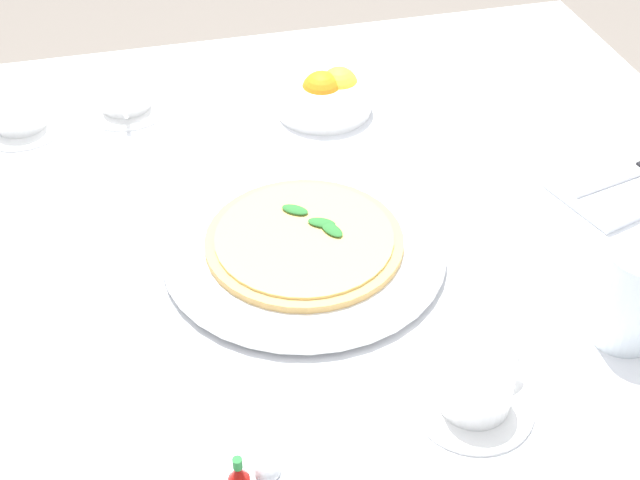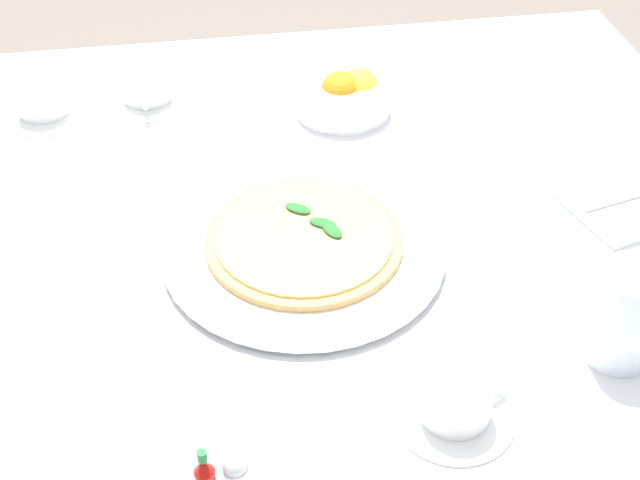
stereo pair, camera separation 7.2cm
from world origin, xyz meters
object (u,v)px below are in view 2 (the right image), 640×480
at_px(coffee_cup_back_corner, 457,396).
at_px(coffee_cup_left_edge, 42,98).
at_px(pepper_shaker, 236,477).
at_px(pizza, 304,238).
at_px(citrus_bowl, 345,95).
at_px(water_glass_far_left, 625,319).
at_px(coffee_cup_right_edge, 147,88).
at_px(pizza_plate, 304,247).

height_order(coffee_cup_back_corner, coffee_cup_left_edge, same).
bearing_deg(coffee_cup_back_corner, pepper_shaker, 13.89).
xyz_separation_m(pizza, citrus_bowl, (-0.11, -0.33, 0.00)).
xyz_separation_m(water_glass_far_left, citrus_bowl, (0.21, -0.56, -0.03)).
relative_size(citrus_bowl, pepper_shaker, 2.67).
bearing_deg(water_glass_far_left, coffee_cup_right_edge, -51.15).
height_order(coffee_cup_left_edge, water_glass_far_left, water_glass_far_left).
relative_size(coffee_cup_back_corner, coffee_cup_left_edge, 1.00).
relative_size(pizza_plate, citrus_bowl, 2.39).
height_order(pizza_plate, water_glass_far_left, water_glass_far_left).
xyz_separation_m(coffee_cup_right_edge, coffee_cup_left_edge, (0.16, 0.01, 0.01)).
height_order(coffee_cup_left_edge, pepper_shaker, coffee_cup_left_edge).
bearing_deg(water_glass_far_left, pepper_shaker, 14.58).
bearing_deg(citrus_bowl, coffee_cup_left_edge, -7.30).
xyz_separation_m(coffee_cup_right_edge, water_glass_far_left, (-0.51, 0.64, 0.03)).
distance_m(pizza_plate, citrus_bowl, 0.35).
relative_size(coffee_cup_back_corner, pepper_shaker, 2.31).
xyz_separation_m(pizza_plate, coffee_cup_right_edge, (0.19, -0.41, 0.01)).
bearing_deg(pepper_shaker, coffee_cup_right_edge, -84.05).
xyz_separation_m(pizza, pepper_shaker, (0.11, 0.34, 0.00)).
bearing_deg(pepper_shaker, coffee_cup_back_corner, -166.11).
xyz_separation_m(coffee_cup_back_corner, water_glass_far_left, (-0.20, -0.06, 0.02)).
xyz_separation_m(coffee_cup_left_edge, citrus_bowl, (-0.47, 0.06, -0.00)).
height_order(water_glass_far_left, citrus_bowl, water_glass_far_left).
xyz_separation_m(water_glass_far_left, pepper_shaker, (0.43, 0.11, -0.03)).
relative_size(pizza_plate, pepper_shaker, 6.39).
xyz_separation_m(pizza_plate, citrus_bowl, (-0.11, -0.33, 0.02)).
distance_m(coffee_cup_right_edge, water_glass_far_left, 0.82).
height_order(citrus_bowl, pepper_shaker, citrus_bowl).
bearing_deg(coffee_cup_left_edge, pizza, 131.88).
height_order(pizza_plate, coffee_cup_back_corner, coffee_cup_back_corner).
bearing_deg(water_glass_far_left, citrus_bowl, -69.84).
bearing_deg(water_glass_far_left, coffee_cup_back_corner, 15.37).
relative_size(coffee_cup_right_edge, pepper_shaker, 2.36).
xyz_separation_m(coffee_cup_back_corner, coffee_cup_right_edge, (0.31, -0.69, -0.01)).
relative_size(water_glass_far_left, pepper_shaker, 2.17).
xyz_separation_m(coffee_cup_right_edge, citrus_bowl, (-0.31, 0.07, 0.00)).
bearing_deg(coffee_cup_right_edge, pizza_plate, 115.22).
bearing_deg(pizza_plate, coffee_cup_left_edge, -48.17).
height_order(coffee_cup_right_edge, water_glass_far_left, water_glass_far_left).
bearing_deg(coffee_cup_left_edge, coffee_cup_back_corner, 124.76).
bearing_deg(coffee_cup_back_corner, water_glass_far_left, -164.63).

